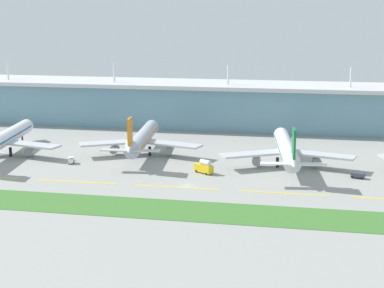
# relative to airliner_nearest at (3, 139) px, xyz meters

# --- Properties ---
(ground_plane) EXTENTS (600.00, 600.00, 0.00)m
(ground_plane) POSITION_rel_airliner_nearest_xyz_m (78.77, -27.14, -6.45)
(ground_plane) COLOR gray
(terminal_building) EXTENTS (288.00, 34.00, 30.49)m
(terminal_building) POSITION_rel_airliner_nearest_xyz_m (78.77, 75.91, 4.50)
(terminal_building) COLOR #6693A8
(terminal_building) RESTS_ON ground
(airliner_nearest) EXTENTS (48.36, 65.17, 18.90)m
(airliner_nearest) POSITION_rel_airliner_nearest_xyz_m (0.00, 0.00, 0.00)
(airliner_nearest) COLOR white
(airliner_nearest) RESTS_ON ground
(airliner_near_middle) EXTENTS (48.54, 58.62, 18.90)m
(airliner_near_middle) POSITION_rel_airliner_nearest_xyz_m (52.80, 11.68, -0.01)
(airliner_near_middle) COLOR #ADB2BC
(airliner_near_middle) RESTS_ON ground
(airliner_far_middle) EXTENTS (48.44, 60.36, 18.90)m
(airliner_far_middle) POSITION_rel_airliner_nearest_xyz_m (109.08, 3.77, -0.01)
(airliner_far_middle) COLOR silver
(airliner_far_middle) RESTS_ON ground
(taxiway_stripe_mid_west) EXTENTS (28.00, 0.70, 0.04)m
(taxiway_stripe_mid_west) POSITION_rel_airliner_nearest_xyz_m (41.77, -30.14, -6.43)
(taxiway_stripe_mid_west) COLOR yellow
(taxiway_stripe_mid_west) RESTS_ON ground
(taxiway_stripe_centre) EXTENTS (28.00, 0.70, 0.04)m
(taxiway_stripe_centre) POSITION_rel_airliner_nearest_xyz_m (75.77, -30.14, -6.43)
(taxiway_stripe_centre) COLOR yellow
(taxiway_stripe_centre) RESTS_ON ground
(taxiway_stripe_mid_east) EXTENTS (28.00, 0.70, 0.04)m
(taxiway_stripe_mid_east) POSITION_rel_airliner_nearest_xyz_m (109.77, -30.14, -6.43)
(taxiway_stripe_mid_east) COLOR yellow
(taxiway_stripe_mid_east) RESTS_ON ground
(grass_verge) EXTENTS (300.00, 18.00, 0.10)m
(grass_verge) POSITION_rel_airliner_nearest_xyz_m (78.77, -52.37, -6.40)
(grass_verge) COLOR #3D702D
(grass_verge) RESTS_ON ground
(fuel_truck) EXTENTS (7.38, 6.28, 4.95)m
(fuel_truck) POSITION_rel_airliner_nearest_xyz_m (81.50, -11.29, -4.19)
(fuel_truck) COLOR gold
(fuel_truck) RESTS_ON ground
(pushback_tug) EXTENTS (4.94, 3.72, 1.85)m
(pushback_tug) POSITION_rel_airliner_nearest_xyz_m (133.65, -7.90, -5.35)
(pushback_tug) COLOR #333842
(pushback_tug) RESTS_ON ground
(baggage_cart) EXTENTS (2.84, 3.96, 2.48)m
(baggage_cart) POSITION_rel_airliner_nearest_xyz_m (30.66, -6.95, -5.19)
(baggage_cart) COLOR silver
(baggage_cart) RESTS_ON ground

